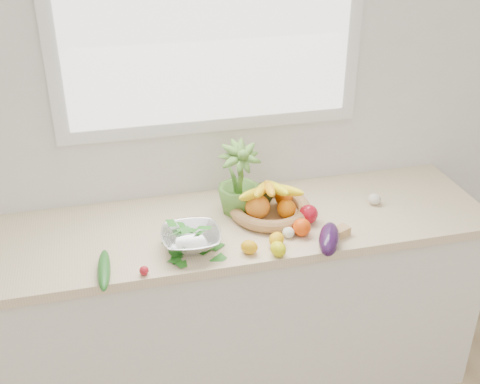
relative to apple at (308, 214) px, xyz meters
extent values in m
cube|color=white|center=(-0.33, 0.38, 0.41)|extent=(4.50, 0.02, 2.70)
cube|color=silver|center=(-0.33, 0.08, -0.51)|extent=(2.20, 0.58, 0.86)
cube|color=beige|center=(-0.33, 0.08, -0.06)|extent=(2.24, 0.62, 0.04)
cube|color=white|center=(-0.33, 0.36, 0.81)|extent=(1.30, 0.03, 1.10)
cube|color=white|center=(-0.33, 0.34, 0.81)|extent=(1.18, 0.01, 0.98)
sphere|color=#EB4507|center=(-0.06, -0.09, 0.00)|extent=(0.09, 0.09, 0.07)
ellipsoid|color=#D8D70B|center=(-0.19, -0.20, -0.01)|extent=(0.07, 0.08, 0.06)
ellipsoid|color=#F8B30D|center=(-0.18, -0.14, -0.01)|extent=(0.09, 0.09, 0.06)
ellipsoid|color=#E49F0C|center=(-0.30, -0.16, -0.01)|extent=(0.09, 0.08, 0.05)
sphere|color=#AD0D1F|center=(0.00, 0.00, 0.00)|extent=(0.08, 0.08, 0.08)
cube|color=tan|center=(0.07, -0.14, -0.02)|extent=(0.12, 0.09, 0.04)
ellipsoid|color=beige|center=(-0.04, -0.02, -0.02)|extent=(0.07, 0.07, 0.05)
ellipsoid|color=beige|center=(0.34, 0.08, -0.02)|extent=(0.06, 0.06, 0.05)
ellipsoid|color=white|center=(-0.12, -0.09, -0.02)|extent=(0.06, 0.06, 0.04)
ellipsoid|color=#280E35|center=(0.01, -0.20, 0.00)|extent=(0.16, 0.23, 0.08)
ellipsoid|color=#1A5519|center=(-0.84, -0.17, -0.02)|extent=(0.06, 0.26, 0.05)
sphere|color=#B61624|center=(-0.70, -0.20, -0.02)|extent=(0.04, 0.04, 0.03)
imported|color=#4F802E|center=(-0.26, 0.16, 0.11)|extent=(0.21, 0.21, 0.33)
cylinder|color=#AA6F4B|center=(-0.14, 0.10, -0.03)|extent=(0.34, 0.34, 0.01)
torus|color=tan|center=(-0.14, 0.10, -0.01)|extent=(0.40, 0.40, 0.05)
sphere|color=orange|center=(-0.20, 0.07, 0.02)|extent=(0.12, 0.12, 0.10)
sphere|color=orange|center=(-0.08, 0.05, 0.01)|extent=(0.09, 0.09, 0.08)
sphere|color=#DD5B06|center=(-0.06, 0.15, 0.01)|extent=(0.09, 0.09, 0.08)
ellipsoid|color=black|center=(-0.15, 0.17, 0.03)|extent=(0.10, 0.10, 0.11)
ellipsoid|color=yellow|center=(-0.21, 0.09, 0.08)|extent=(0.20, 0.19, 0.10)
ellipsoid|color=yellow|center=(-0.18, 0.10, 0.09)|extent=(0.14, 0.23, 0.10)
ellipsoid|color=#FFAC15|center=(-0.15, 0.09, 0.09)|extent=(0.08, 0.24, 0.10)
ellipsoid|color=yellow|center=(-0.11, 0.10, 0.09)|extent=(0.07, 0.24, 0.10)
ellipsoid|color=yellow|center=(-0.08, 0.09, 0.08)|extent=(0.15, 0.22, 0.10)
cylinder|color=silver|center=(-0.51, -0.08, -0.03)|extent=(0.10, 0.10, 0.02)
imported|color=white|center=(-0.51, -0.08, 0.01)|extent=(0.24, 0.24, 0.06)
ellipsoid|color=#286A1A|center=(-0.51, -0.08, 0.05)|extent=(0.18, 0.18, 0.07)
camera|label=1|loc=(-0.79, -2.01, 1.27)|focal=45.00mm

